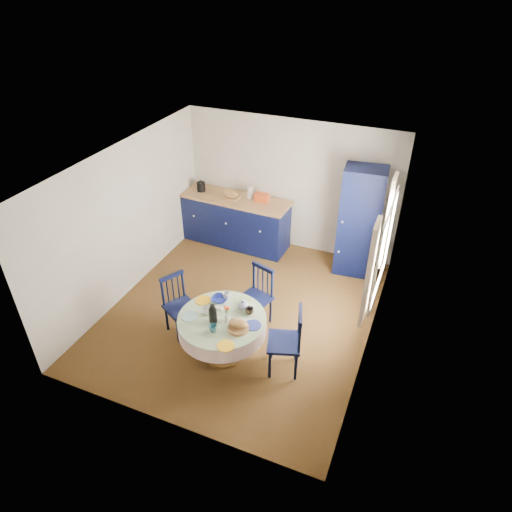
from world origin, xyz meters
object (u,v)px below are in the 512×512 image
(dining_table, at_px, (223,325))
(chair_right, at_px, (287,341))
(mug_a, at_px, (207,311))
(mug_b, at_px, (213,328))
(kitchen_counter, at_px, (234,220))
(mug_d, at_px, (226,295))
(mug_c, at_px, (249,311))
(chair_far, at_px, (257,296))
(cobalt_bowl, at_px, (220,299))
(chair_left, at_px, (179,304))
(pantry_cabinet, at_px, (359,222))

(dining_table, distance_m, chair_right, 0.90)
(mug_a, bearing_deg, mug_b, -50.43)
(dining_table, distance_m, mug_b, 0.32)
(mug_a, xyz_separation_m, mug_b, (0.23, -0.28, -0.00))
(chair_right, bearing_deg, mug_b, -82.62)
(kitchen_counter, distance_m, mug_a, 3.05)
(kitchen_counter, height_order, mug_d, kitchen_counter)
(dining_table, bearing_deg, mug_c, 37.89)
(chair_far, bearing_deg, cobalt_bowl, -102.24)
(chair_right, bearing_deg, dining_table, -98.67)
(chair_far, relative_size, mug_b, 8.94)
(dining_table, bearing_deg, cobalt_bowl, 121.53)
(dining_table, distance_m, chair_left, 0.91)
(mug_c, distance_m, cobalt_bowl, 0.50)
(pantry_cabinet, bearing_deg, chair_left, -134.19)
(cobalt_bowl, bearing_deg, dining_table, -58.47)
(mug_a, bearing_deg, cobalt_bowl, 83.18)
(cobalt_bowl, bearing_deg, kitchen_counter, 110.83)
(chair_right, relative_size, mug_d, 9.26)
(mug_c, bearing_deg, chair_right, -9.02)
(mug_a, bearing_deg, chair_far, 67.48)
(chair_right, xyz_separation_m, mug_a, (-1.12, -0.13, 0.26))
(mug_a, relative_size, mug_b, 1.24)
(chair_left, distance_m, mug_d, 0.79)
(mug_a, xyz_separation_m, cobalt_bowl, (0.04, 0.31, -0.02))
(mug_c, xyz_separation_m, cobalt_bowl, (-0.49, 0.09, -0.02))
(mug_b, bearing_deg, mug_d, 101.50)
(mug_c, relative_size, cobalt_bowl, 0.51)
(chair_right, xyz_separation_m, mug_b, (-0.88, -0.41, 0.26))
(chair_right, bearing_deg, mug_c, -116.50)
(mug_c, bearing_deg, chair_far, 104.06)
(chair_right, distance_m, mug_a, 1.15)
(chair_left, xyz_separation_m, cobalt_bowl, (0.67, 0.04, 0.27))
(pantry_cabinet, relative_size, dining_table, 1.64)
(dining_table, height_order, mug_a, dining_table)
(chair_right, xyz_separation_m, mug_d, (-1.02, 0.27, 0.26))
(dining_table, xyz_separation_m, cobalt_bowl, (-0.20, 0.32, 0.15))
(dining_table, bearing_deg, mug_d, 108.83)
(chair_right, distance_m, mug_b, 1.01)
(mug_a, height_order, mug_b, mug_a)
(mug_a, distance_m, mug_d, 0.41)
(mug_c, xyz_separation_m, mug_d, (-0.43, 0.18, 0.01))
(mug_d, xyz_separation_m, cobalt_bowl, (-0.06, -0.09, -0.02))
(mug_d, bearing_deg, pantry_cabinet, 60.83)
(chair_far, bearing_deg, mug_a, -94.81)
(mug_d, bearing_deg, chair_far, 60.57)
(chair_right, height_order, mug_b, chair_right)
(pantry_cabinet, distance_m, cobalt_bowl, 2.91)
(chair_left, height_order, mug_c, chair_left)
(dining_table, xyz_separation_m, mug_b, (-0.00, -0.27, 0.17))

